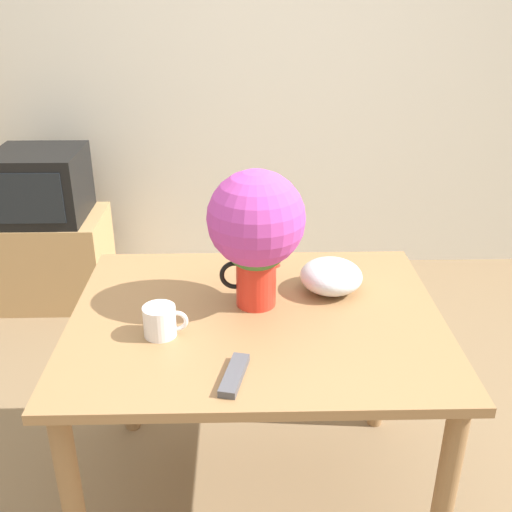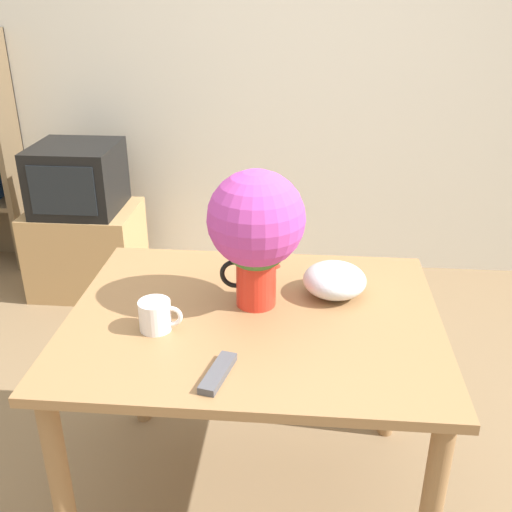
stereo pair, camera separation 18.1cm
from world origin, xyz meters
name	(u,v)px [view 1 (the left image)]	position (x,y,z in m)	size (l,w,h in m)	color
wall_back	(257,53)	(0.00, 2.09, 1.30)	(8.00, 0.05, 2.60)	silver
table	(256,346)	(-0.05, 0.11, 0.65)	(1.13, 0.90, 0.76)	olive
flower_vase	(256,228)	(-0.05, 0.18, 1.02)	(0.29, 0.29, 0.43)	red
coffee_mug	(161,321)	(-0.33, 0.01, 0.81)	(0.13, 0.09, 0.09)	white
white_bowl	(331,276)	(0.19, 0.26, 0.81)	(0.20, 0.20, 0.11)	silver
remote_control	(234,375)	(-0.12, -0.20, 0.77)	(0.08, 0.18, 0.02)	#4C4C51
tv_stand	(53,258)	(-1.17, 1.62, 0.25)	(0.60, 0.46, 0.50)	tan
tv_set	(41,185)	(-1.17, 1.62, 0.69)	(0.45, 0.45, 0.37)	black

